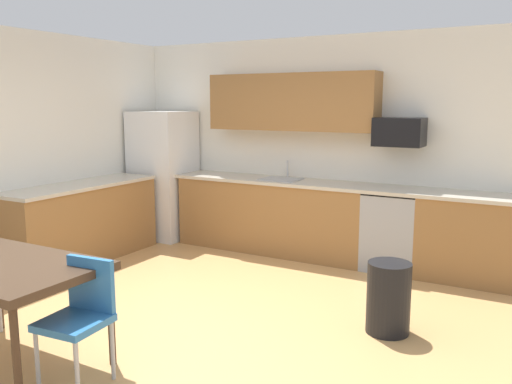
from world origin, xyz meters
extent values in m
plane|color=tan|center=(0.00, 0.00, 0.00)|extent=(12.00, 12.00, 0.00)
cube|color=white|center=(0.00, 2.65, 1.35)|extent=(5.80, 0.10, 2.70)
cube|color=olive|center=(-0.49, 2.30, 0.45)|extent=(2.52, 0.60, 0.90)
cube|color=olive|center=(1.88, 2.30, 0.45)|extent=(1.03, 0.60, 0.90)
cube|color=olive|center=(-2.30, 0.80, 0.45)|extent=(0.60, 2.00, 0.90)
cube|color=beige|center=(0.00, 2.30, 0.92)|extent=(4.80, 0.64, 0.04)
cube|color=beige|center=(-2.30, 0.80, 0.92)|extent=(0.64, 2.00, 0.04)
cube|color=olive|center=(-0.30, 2.43, 1.90)|extent=(2.20, 0.34, 0.70)
cube|color=white|center=(-2.18, 2.22, 0.89)|extent=(0.76, 0.70, 1.77)
cube|color=#999BA0|center=(1.07, 2.30, 0.44)|extent=(0.60, 0.60, 0.88)
cube|color=black|center=(1.07, 2.30, 0.90)|extent=(0.60, 0.60, 0.03)
cube|color=black|center=(1.07, 2.40, 1.57)|extent=(0.54, 0.36, 0.32)
cube|color=#A5A8AD|center=(-0.36, 2.30, 0.88)|extent=(0.48, 0.40, 0.14)
cylinder|color=#B2B5BA|center=(-0.36, 2.48, 1.04)|extent=(0.02, 0.02, 0.24)
cube|color=#422D1E|center=(-0.74, -1.36, 0.75)|extent=(1.40, 0.90, 0.06)
cylinder|color=#422D1E|center=(-0.10, -1.75, 0.36)|extent=(0.05, 0.05, 0.72)
cylinder|color=#422D1E|center=(-0.10, -0.97, 0.36)|extent=(0.05, 0.05, 0.72)
cube|color=#2D72B7|center=(-0.09, -1.31, 0.45)|extent=(0.43, 0.43, 0.05)
cube|color=#2D72B7|center=(-0.11, -1.13, 0.65)|extent=(0.38, 0.07, 0.40)
cylinder|color=#B2B2B7|center=(-0.25, -1.50, 0.21)|extent=(0.03, 0.03, 0.42)
cylinder|color=#B2B2B7|center=(0.09, -1.47, 0.21)|extent=(0.03, 0.03, 0.42)
cylinder|color=#B2B2B7|center=(-0.28, -1.16, 0.21)|extent=(0.03, 0.03, 0.42)
cylinder|color=#B2B2B7|center=(0.06, -1.13, 0.21)|extent=(0.03, 0.03, 0.42)
cylinder|color=black|center=(1.50, 0.56, 0.30)|extent=(0.36, 0.36, 0.60)
camera|label=1|loc=(2.60, -3.64, 1.90)|focal=37.44mm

